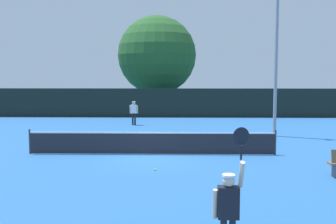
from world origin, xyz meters
name	(u,v)px	position (x,y,z in m)	size (l,w,h in m)	color
ground_plane	(152,154)	(0.00, 0.00, 0.00)	(120.00, 120.00, 0.00)	#235693
tennis_net	(152,142)	(0.00, 0.00, 0.51)	(10.61, 0.08, 1.07)	#232328
perimeter_fence	(164,103)	(0.00, 15.33, 1.18)	(34.49, 0.12, 2.35)	black
player_serving	(229,204)	(2.01, -9.69, 1.05)	(0.68, 0.39, 2.43)	black
player_receiving	(134,111)	(-1.87, 10.11, 1.00)	(0.57, 0.24, 1.63)	white
tennis_ball	(155,170)	(0.30, -2.93, 0.03)	(0.07, 0.07, 0.07)	#CCE033
light_pole	(276,44)	(6.53, 5.29, 5.09)	(1.18, 0.28, 9.03)	gray
large_tree	(157,55)	(-0.83, 21.01, 5.33)	(7.43, 7.43, 9.06)	brown
parked_car_near	(265,102)	(10.02, 23.37, 0.78)	(2.04, 4.26, 1.69)	white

